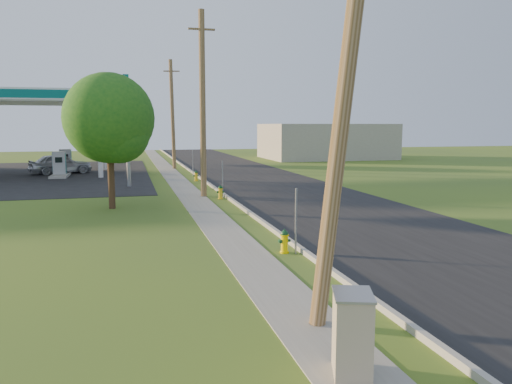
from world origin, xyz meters
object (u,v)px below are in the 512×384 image
(utility_pole_near, at_px, (347,73))
(utility_pole_far, at_px, (172,114))
(hydrant_near, at_px, (285,241))
(price_pylon, at_px, (126,99))
(fuel_pump_se, at_px, (66,163))
(car_silver, at_px, (60,164))
(tree_verge, at_px, (111,122))
(utility_cabinet, at_px, (352,335))
(hydrant_far, at_px, (196,176))
(fuel_pump_ne, at_px, (60,167))
(utility_pole_mid, at_px, (203,104))
(hydrant_mid, at_px, (221,192))
(tree_lot, at_px, (106,118))

(utility_pole_near, bearing_deg, utility_pole_far, 90.00)
(hydrant_near, bearing_deg, price_pylon, 103.85)
(utility_pole_near, relative_size, fuel_pump_se, 2.96)
(fuel_pump_se, distance_m, car_silver, 1.39)
(tree_verge, bearing_deg, utility_cabinet, -77.19)
(fuel_pump_se, xyz_separation_m, hydrant_far, (9.52, -9.29, -0.36))
(fuel_pump_ne, relative_size, hydrant_near, 4.34)
(hydrant_near, relative_size, car_silver, 0.16)
(price_pylon, bearing_deg, fuel_pump_ne, 123.69)
(utility_pole_near, distance_m, utility_pole_mid, 18.00)
(utility_pole_mid, bearing_deg, hydrant_near, -87.44)
(utility_pole_near, relative_size, price_pylon, 1.38)
(utility_pole_far, relative_size, hydrant_near, 12.90)
(car_silver, bearing_deg, hydrant_mid, -169.73)
(utility_pole_mid, bearing_deg, fuel_pump_ne, 124.40)
(hydrant_near, relative_size, hydrant_far, 0.99)
(tree_verge, xyz_separation_m, hydrant_near, (5.18, -9.73, -3.64))
(utility_pole_far, xyz_separation_m, car_silver, (-9.14, -2.37, -4.00))
(fuel_pump_se, bearing_deg, tree_verge, -77.83)
(tree_verge, bearing_deg, utility_pole_far, 77.52)
(utility_pole_mid, relative_size, hydrant_near, 13.30)
(fuel_pump_se, relative_size, hydrant_near, 4.34)
(hydrant_mid, relative_size, hydrant_far, 1.00)
(utility_pole_mid, bearing_deg, hydrant_mid, -57.48)
(utility_pole_mid, distance_m, car_silver, 18.58)
(hydrant_mid, bearing_deg, hydrant_far, 90.61)
(fuel_pump_ne, height_order, tree_verge, tree_verge)
(utility_pole_near, height_order, tree_lot, utility_pole_near)
(price_pylon, bearing_deg, car_silver, 117.35)
(utility_pole_near, distance_m, hydrant_mid, 17.47)
(utility_pole_near, xyz_separation_m, hydrant_far, (0.62, 25.71, -4.44))
(tree_lot, height_order, hydrant_mid, tree_lot)
(hydrant_mid, bearing_deg, fuel_pump_se, 117.95)
(utility_pole_mid, xyz_separation_m, hydrant_near, (0.56, -12.59, -4.59))
(fuel_pump_ne, relative_size, fuel_pump_se, 1.00)
(hydrant_mid, bearing_deg, car_silver, 120.47)
(hydrant_far, bearing_deg, tree_verge, -116.35)
(hydrant_mid, xyz_separation_m, car_silver, (-9.85, 16.75, 0.44))
(tree_verge, distance_m, utility_cabinet, 17.88)
(fuel_pump_ne, relative_size, hydrant_far, 4.30)
(utility_cabinet, bearing_deg, fuel_pump_ne, 103.93)
(fuel_pump_ne, relative_size, car_silver, 0.68)
(price_pylon, height_order, tree_lot, tree_lot)
(hydrant_mid, height_order, car_silver, car_silver)
(hydrant_near, bearing_deg, car_silver, 108.97)
(tree_verge, xyz_separation_m, hydrant_mid, (5.33, 1.74, -3.64))
(fuel_pump_ne, relative_size, hydrant_mid, 4.31)
(fuel_pump_se, bearing_deg, tree_lot, 72.74)
(hydrant_far, height_order, utility_cabinet, utility_cabinet)
(utility_cabinet, distance_m, car_silver, 36.61)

